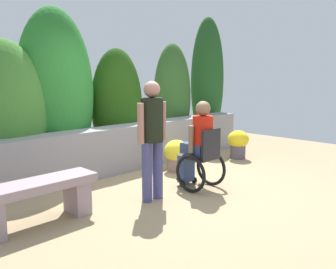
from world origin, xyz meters
name	(u,v)px	position (x,y,z in m)	size (l,w,h in m)	color
ground_plane	(179,189)	(0.00, 0.00, 0.00)	(10.62, 10.62, 0.00)	#9E8663
stone_retaining_wall	(119,149)	(0.00, 1.47, 0.40)	(6.51, 0.45, 0.81)	gray
hedge_backdrop	(62,94)	(-0.71, 2.10, 1.38)	(7.72, 1.09, 3.14)	#326D26
stone_bench	(37,196)	(-2.08, 0.27, 0.34)	(1.38, 0.41, 0.52)	gray
person_in_wheelchair	(200,148)	(0.24, -0.19, 0.62)	(0.53, 0.66, 1.33)	black
person_standing_companion	(152,133)	(-0.60, -0.06, 0.93)	(0.49, 0.30, 1.62)	#42447A
flower_pot_purple_near	(238,143)	(2.32, 0.49, 0.33)	(0.43, 0.43, 0.58)	#534C5B
flower_pot_terracotta_by_wall	(177,155)	(0.73, 0.73, 0.30)	(0.45, 0.45, 0.56)	#937363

